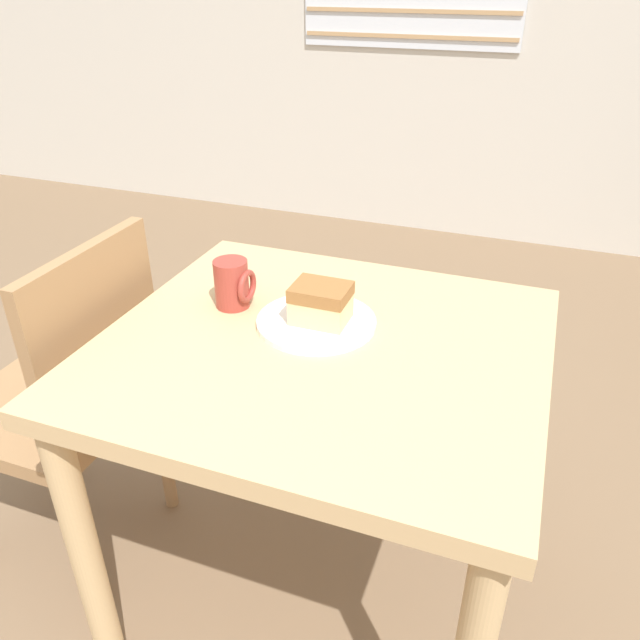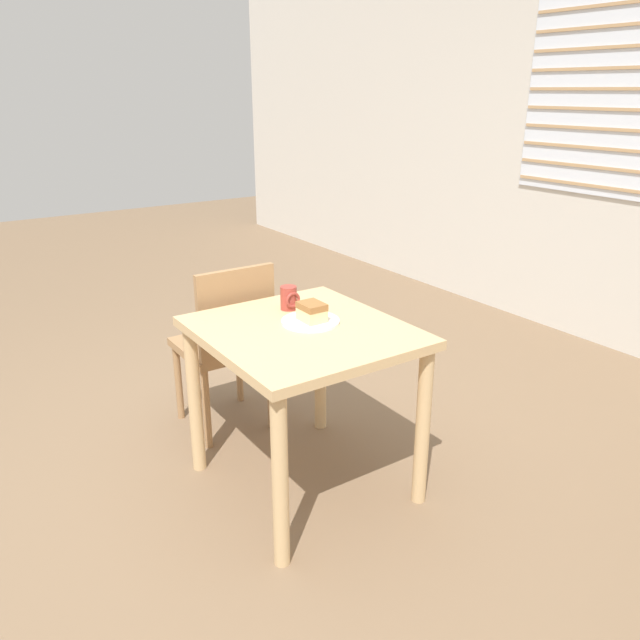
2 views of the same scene
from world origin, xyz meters
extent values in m
cube|color=tan|center=(-0.32, 2.98, 1.05)|extent=(1.13, 0.01, 0.02)
cube|color=tan|center=(-0.32, 2.98, 1.17)|extent=(1.13, 0.01, 0.02)
cube|color=tan|center=(0.13, 0.45, 0.72)|extent=(0.85, 0.77, 0.04)
cylinder|color=tan|center=(-0.24, 0.11, 0.35)|extent=(0.06, 0.06, 0.70)
cylinder|color=tan|center=(-0.24, 0.79, 0.35)|extent=(0.06, 0.06, 0.70)
cylinder|color=tan|center=(0.50, 0.79, 0.35)|extent=(0.06, 0.06, 0.70)
cube|color=#9E754C|center=(-0.56, 0.40, 0.44)|extent=(0.41, 0.41, 0.04)
cylinder|color=#9E754C|center=(-0.74, 0.58, 0.21)|extent=(0.04, 0.04, 0.42)
cylinder|color=#9E754C|center=(-0.38, 0.58, 0.21)|extent=(0.04, 0.04, 0.42)
cylinder|color=#9E754C|center=(-0.38, 0.22, 0.21)|extent=(0.04, 0.04, 0.42)
cube|color=#9E754C|center=(-0.37, 0.40, 0.67)|extent=(0.03, 0.39, 0.42)
cylinder|color=white|center=(0.10, 0.51, 0.75)|extent=(0.24, 0.24, 0.01)
cube|color=#E5CC89|center=(0.11, 0.51, 0.78)|extent=(0.11, 0.09, 0.05)
cube|color=#936033|center=(0.11, 0.51, 0.82)|extent=(0.11, 0.09, 0.03)
cylinder|color=#9E382D|center=(-0.10, 0.52, 0.79)|extent=(0.07, 0.07, 0.10)
torus|color=#9E382D|center=(-0.06, 0.52, 0.79)|extent=(0.01, 0.07, 0.07)
camera|label=1|loc=(0.48, -0.51, 1.37)|focal=35.00mm
camera|label=2|loc=(2.12, -0.81, 1.65)|focal=35.00mm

